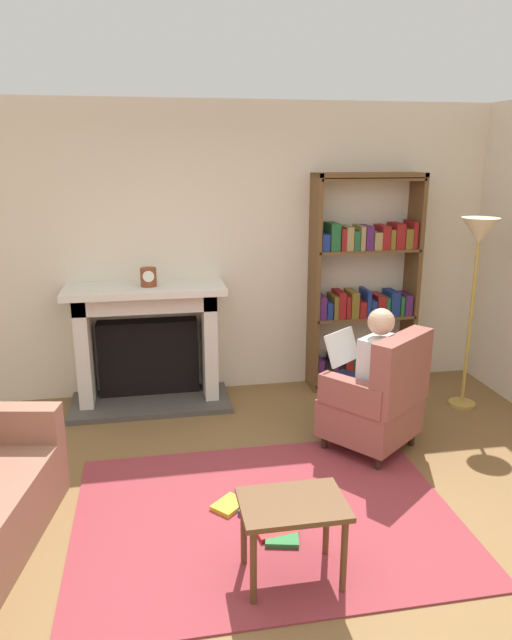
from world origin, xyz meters
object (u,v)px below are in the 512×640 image
(bookshelf, at_px, (363,289))
(floor_lamp, at_px, (478,248))
(mantel_clock, at_px, (148,277))
(seated_reader, at_px, (366,372))
(armchair_reading, at_px, (378,399))
(fireplace, at_px, (148,340))
(side_table, at_px, (293,514))

(bookshelf, height_order, floor_lamp, bookshelf)
(mantel_clock, distance_m, seated_reader, 2.04)
(bookshelf, xyz_separation_m, armchair_reading, (-0.34, -1.32, -0.55))
(fireplace, distance_m, floor_lamp, 3.02)
(floor_lamp, bearing_deg, armchair_reading, -149.06)
(bookshelf, distance_m, armchair_reading, 1.47)
(armchair_reading, height_order, seated_reader, seated_reader)
(bookshelf, distance_m, side_table, 2.98)
(mantel_clock, relative_size, seated_reader, 0.14)
(fireplace, distance_m, mantel_clock, 0.62)
(seated_reader, distance_m, floor_lamp, 1.55)
(armchair_reading, distance_m, side_table, 1.62)
(bookshelf, bearing_deg, armchair_reading, -104.43)
(mantel_clock, height_order, side_table, mantel_clock)
(mantel_clock, xyz_separation_m, floor_lamp, (2.79, -0.53, 0.25))
(seated_reader, bearing_deg, armchair_reading, 90.00)
(fireplace, bearing_deg, bookshelf, 0.98)
(armchair_reading, bearing_deg, floor_lamp, 172.82)
(bookshelf, bearing_deg, floor_lamp, -41.24)
(fireplace, relative_size, bookshelf, 0.69)
(seated_reader, xyz_separation_m, floor_lamp, (1.17, 0.57, 0.83))
(seated_reader, bearing_deg, bookshelf, -146.67)
(mantel_clock, height_order, bookshelf, bookshelf)
(fireplace, relative_size, seated_reader, 1.26)
(fireplace, bearing_deg, side_table, -73.97)
(armchair_reading, bearing_deg, bookshelf, -142.55)
(seated_reader, bearing_deg, floor_lamp, 167.68)
(mantel_clock, relative_size, bookshelf, 0.08)
(bookshelf, bearing_deg, fireplace, -179.02)
(fireplace, xyz_separation_m, armchair_reading, (1.73, -1.29, -0.17))
(bookshelf, height_order, seated_reader, bookshelf)
(fireplace, height_order, armchair_reading, fireplace)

